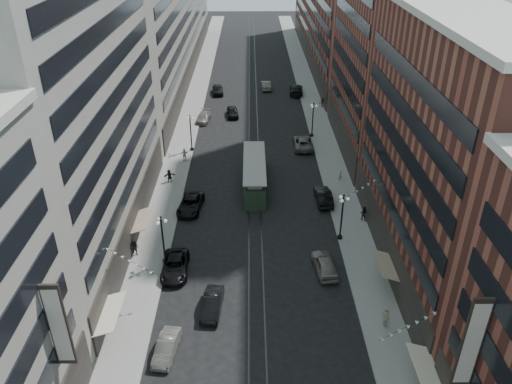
{
  "coord_description": "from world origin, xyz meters",
  "views": [
    {
      "loc": [
        -0.44,
        -12.58,
        31.53
      ],
      "look_at": [
        0.09,
        33.8,
        5.0
      ],
      "focal_mm": 35.0,
      "sensor_mm": 36.0,
      "label": 1
    }
  ],
  "objects_px": {
    "car_10": "(323,196)",
    "pedestrian_7": "(363,213)",
    "car_4": "(325,264)",
    "car_12": "(296,89)",
    "car_11": "(303,143)",
    "lamppost_sw_mid": "(191,132)",
    "pedestrian_8": "(340,175)",
    "car_14": "(266,85)",
    "car_13": "(233,112)",
    "car_1": "(166,347)",
    "car_7": "(191,204)",
    "car_9": "(218,90)",
    "car_8": "(204,117)",
    "pedestrian_6": "(185,155)",
    "lamppost_se_far": "(342,215)",
    "lamppost_se_mid": "(313,118)",
    "pedestrian_9": "(322,102)",
    "pedestrian_4": "(386,318)",
    "car_2": "(175,266)",
    "car_5": "(212,304)",
    "lamppost_sw_far": "(163,238)",
    "pedestrian_2": "(134,247)",
    "pedestrian_5": "(169,176)",
    "streetcar": "(254,175)"
  },
  "relations": [
    {
      "from": "pedestrian_7",
      "to": "lamppost_se_far",
      "type": "bearing_deg",
      "value": 71.29
    },
    {
      "from": "lamppost_se_mid",
      "to": "car_12",
      "type": "xyz_separation_m",
      "value": [
        -0.8,
        21.05,
        -2.21
      ]
    },
    {
      "from": "car_12",
      "to": "car_1",
      "type": "bearing_deg",
      "value": 79.95
    },
    {
      "from": "car_1",
      "to": "car_12",
      "type": "relative_size",
      "value": 0.69
    },
    {
      "from": "pedestrian_5",
      "to": "pedestrian_6",
      "type": "relative_size",
      "value": 0.9
    },
    {
      "from": "car_4",
      "to": "car_7",
      "type": "xyz_separation_m",
      "value": [
        -14.47,
        11.8,
        -0.07
      ]
    },
    {
      "from": "car_1",
      "to": "car_4",
      "type": "xyz_separation_m",
      "value": [
        14.14,
        10.4,
        0.14
      ]
    },
    {
      "from": "car_4",
      "to": "car_12",
      "type": "bearing_deg",
      "value": -98.04
    },
    {
      "from": "lamppost_sw_far",
      "to": "pedestrian_7",
      "type": "bearing_deg",
      "value": 19.6
    },
    {
      "from": "lamppost_se_mid",
      "to": "car_2",
      "type": "bearing_deg",
      "value": -117.24
    },
    {
      "from": "car_5",
      "to": "car_7",
      "type": "xyz_separation_m",
      "value": [
        -3.71,
        17.25,
        0.01
      ]
    },
    {
      "from": "car_10",
      "to": "pedestrian_7",
      "type": "distance_m",
      "value": 5.84
    },
    {
      "from": "lamppost_sw_mid",
      "to": "pedestrian_7",
      "type": "relative_size",
      "value": 3.17
    },
    {
      "from": "lamppost_sw_mid",
      "to": "car_4",
      "type": "height_order",
      "value": "lamppost_sw_mid"
    },
    {
      "from": "car_9",
      "to": "car_4",
      "type": "bearing_deg",
      "value": -82.31
    },
    {
      "from": "pedestrian_4",
      "to": "car_14",
      "type": "distance_m",
      "value": 65.61
    },
    {
      "from": "car_14",
      "to": "car_4",
      "type": "bearing_deg",
      "value": 90.45
    },
    {
      "from": "car_2",
      "to": "car_10",
      "type": "xyz_separation_m",
      "value": [
        16.4,
        13.33,
        0.07
      ]
    },
    {
      "from": "car_13",
      "to": "pedestrian_5",
      "type": "bearing_deg",
      "value": -113.83
    },
    {
      "from": "pedestrian_7",
      "to": "car_1",
      "type": "bearing_deg",
      "value": 67.16
    },
    {
      "from": "car_5",
      "to": "pedestrian_8",
      "type": "relative_size",
      "value": 2.64
    },
    {
      "from": "car_10",
      "to": "car_13",
      "type": "height_order",
      "value": "car_10"
    },
    {
      "from": "pedestrian_2",
      "to": "car_7",
      "type": "relative_size",
      "value": 0.34
    },
    {
      "from": "car_10",
      "to": "car_11",
      "type": "relative_size",
      "value": 0.86
    },
    {
      "from": "lamppost_sw_far",
      "to": "lamppost_sw_mid",
      "type": "bearing_deg",
      "value": 90.0
    },
    {
      "from": "streetcar",
      "to": "car_5",
      "type": "distance_m",
      "value": 23.37
    },
    {
      "from": "lamppost_sw_far",
      "to": "car_11",
      "type": "height_order",
      "value": "lamppost_sw_far"
    },
    {
      "from": "car_11",
      "to": "pedestrian_6",
      "type": "relative_size",
      "value": 3.12
    },
    {
      "from": "car_9",
      "to": "pedestrian_9",
      "type": "bearing_deg",
      "value": -28.91
    },
    {
      "from": "car_13",
      "to": "car_1",
      "type": "bearing_deg",
      "value": -100.34
    },
    {
      "from": "car_14",
      "to": "car_5",
      "type": "bearing_deg",
      "value": 80.29
    },
    {
      "from": "lamppost_sw_mid",
      "to": "pedestrian_8",
      "type": "height_order",
      "value": "lamppost_sw_mid"
    },
    {
      "from": "car_10",
      "to": "pedestrian_7",
      "type": "xyz_separation_m",
      "value": [
        4.05,
        -4.2,
        0.19
      ]
    },
    {
      "from": "lamppost_se_mid",
      "to": "car_13",
      "type": "xyz_separation_m",
      "value": [
        -12.76,
        9.1,
        -2.31
      ]
    },
    {
      "from": "car_14",
      "to": "pedestrian_4",
      "type": "bearing_deg",
      "value": 93.63
    },
    {
      "from": "lamppost_sw_mid",
      "to": "pedestrian_4",
      "type": "xyz_separation_m",
      "value": [
        20.22,
        -36.16,
        -1.98
      ]
    },
    {
      "from": "car_5",
      "to": "car_10",
      "type": "relative_size",
      "value": 0.91
    },
    {
      "from": "lamppost_se_mid",
      "to": "car_1",
      "type": "height_order",
      "value": "lamppost_se_mid"
    },
    {
      "from": "car_2",
      "to": "car_5",
      "type": "relative_size",
      "value": 1.18
    },
    {
      "from": "pedestrian_7",
      "to": "pedestrian_9",
      "type": "relative_size",
      "value": 1.0
    },
    {
      "from": "car_7",
      "to": "car_12",
      "type": "height_order",
      "value": "car_12"
    },
    {
      "from": "lamppost_sw_far",
      "to": "lamppost_se_mid",
      "type": "bearing_deg",
      "value": 60.1
    },
    {
      "from": "car_7",
      "to": "pedestrian_8",
      "type": "height_order",
      "value": "pedestrian_8"
    },
    {
      "from": "lamppost_se_far",
      "to": "car_10",
      "type": "relative_size",
      "value": 1.09
    },
    {
      "from": "car_8",
      "to": "car_11",
      "type": "distance_m",
      "value": 19.15
    },
    {
      "from": "car_8",
      "to": "pedestrian_6",
      "type": "relative_size",
      "value": 2.64
    },
    {
      "from": "car_12",
      "to": "pedestrian_8",
      "type": "bearing_deg",
      "value": 98.16
    },
    {
      "from": "lamppost_sw_far",
      "to": "lamppost_sw_mid",
      "type": "relative_size",
      "value": 1.0
    },
    {
      "from": "lamppost_se_mid",
      "to": "pedestrian_9",
      "type": "relative_size",
      "value": 3.16
    },
    {
      "from": "car_4",
      "to": "car_9",
      "type": "bearing_deg",
      "value": -82.36
    }
  ]
}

